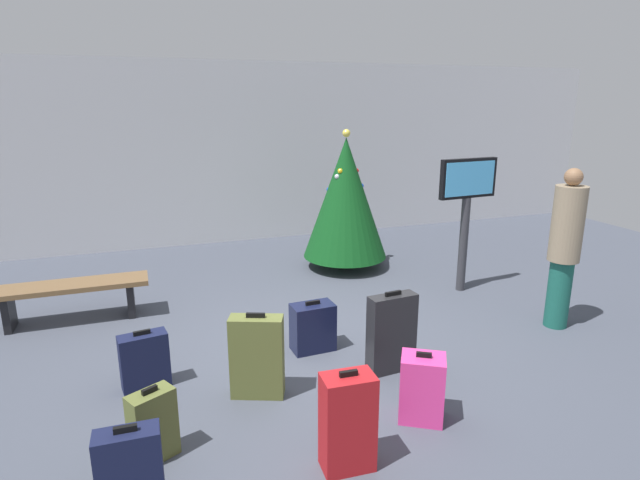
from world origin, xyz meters
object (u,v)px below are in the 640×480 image
at_px(flight_info_kiosk, 467,200).
at_px(suitcase_6, 153,426).
at_px(suitcase_4, 145,361).
at_px(suitcase_2, 392,333).
at_px(traveller_0, 565,245).
at_px(suitcase_3, 348,422).
at_px(suitcase_0, 313,327).
at_px(waiting_bench, 70,292).
at_px(holiday_tree, 346,198).
at_px(suitcase_1, 257,357).
at_px(suitcase_5, 131,479).
at_px(suitcase_7, 422,388).

height_order(flight_info_kiosk, suitcase_6, flight_info_kiosk).
bearing_deg(suitcase_4, suitcase_2, -12.01).
bearing_deg(traveller_0, suitcase_3, -156.19).
bearing_deg(suitcase_0, waiting_bench, 146.28).
distance_m(flight_info_kiosk, traveller_0, 1.48).
bearing_deg(suitcase_4, waiting_bench, 113.15).
distance_m(suitcase_0, suitcase_2, 0.90).
height_order(holiday_tree, suitcase_3, holiday_tree).
bearing_deg(suitcase_3, suitcase_2, 50.79).
bearing_deg(suitcase_6, waiting_bench, 105.86).
relative_size(suitcase_1, suitcase_2, 0.96).
bearing_deg(holiday_tree, suitcase_6, -129.01).
relative_size(suitcase_3, suitcase_6, 1.32).
distance_m(suitcase_1, suitcase_5, 1.59).
bearing_deg(traveller_0, suitcase_1, -175.48).
relative_size(suitcase_4, suitcase_7, 0.94).
bearing_deg(waiting_bench, suitcase_4, -66.85).
bearing_deg(waiting_bench, suitcase_2, -37.29).
bearing_deg(waiting_bench, suitcase_6, -74.14).
bearing_deg(flight_info_kiosk, suitcase_6, -151.62).
xyz_separation_m(suitcase_2, suitcase_6, (-2.24, -0.58, -0.12)).
bearing_deg(suitcase_5, suitcase_1, 48.30).
relative_size(holiday_tree, suitcase_7, 3.58).
height_order(holiday_tree, flight_info_kiosk, holiday_tree).
relative_size(suitcase_4, suitcase_6, 0.97).
height_order(holiday_tree, waiting_bench, holiday_tree).
bearing_deg(suitcase_6, suitcase_1, 32.49).
distance_m(suitcase_0, suitcase_7, 1.54).
distance_m(waiting_bench, suitcase_4, 2.02).
xyz_separation_m(suitcase_1, suitcase_7, (1.20, -0.80, -0.10)).
bearing_deg(flight_info_kiosk, suitcase_1, -152.82).
bearing_deg(traveller_0, holiday_tree, 117.44).
xyz_separation_m(flight_info_kiosk, suitcase_4, (-4.23, -1.21, -1.02)).
relative_size(suitcase_3, suitcase_5, 1.10).
distance_m(suitcase_3, suitcase_7, 0.88).
bearing_deg(suitcase_6, suitcase_0, 37.01).
bearing_deg(suitcase_1, traveller_0, 4.52).
height_order(flight_info_kiosk, suitcase_3, flight_info_kiosk).
distance_m(waiting_bench, suitcase_5, 3.59).
xyz_separation_m(holiday_tree, flight_info_kiosk, (1.15, -1.50, 0.17)).
distance_m(holiday_tree, suitcase_0, 3.00).
height_order(waiting_bench, traveller_0, traveller_0).
bearing_deg(holiday_tree, suitcase_7, -103.25).
xyz_separation_m(suitcase_2, suitcase_7, (-0.13, -0.80, -0.11)).
bearing_deg(flight_info_kiosk, suitcase_5, -146.51).
height_order(suitcase_2, suitcase_4, suitcase_2).
xyz_separation_m(flight_info_kiosk, suitcase_2, (-1.96, -1.69, -0.89)).
xyz_separation_m(waiting_bench, suitcase_0, (2.49, -1.66, -0.11)).
xyz_separation_m(suitcase_1, suitcase_5, (-1.06, -1.19, -0.05)).
xyz_separation_m(suitcase_6, suitcase_7, (2.11, -0.22, 0.01)).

